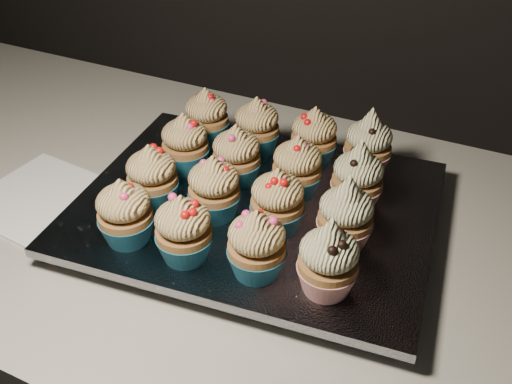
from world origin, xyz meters
The scene contains 20 objects.
worktop centered at (0.00, 1.70, 0.88)m, with size 2.44×0.64×0.04m, color beige.
napkin centered at (-0.21, 1.61, 0.90)m, with size 0.16×0.16×0.00m, color white.
baking_tray centered at (0.08, 1.69, 0.91)m, with size 0.40×0.31×0.02m, color black.
foil_lining centered at (0.08, 1.69, 0.93)m, with size 0.44×0.34×0.01m, color silver.
cupcake_0 centered at (-0.02, 1.56, 0.97)m, with size 0.06×0.06×0.08m.
cupcake_1 centered at (0.05, 1.57, 0.97)m, with size 0.06×0.06×0.08m.
cupcake_2 centered at (0.13, 1.58, 0.97)m, with size 0.06×0.06×0.08m.
cupcake_3 centered at (0.21, 1.59, 0.97)m, with size 0.06×0.06×0.10m.
cupcake_4 centered at (-0.03, 1.63, 0.97)m, with size 0.06×0.06×0.08m.
cupcake_5 centered at (0.05, 1.65, 0.97)m, with size 0.06×0.06×0.08m.
cupcake_6 centered at (0.12, 1.66, 0.97)m, with size 0.06×0.06×0.08m.
cupcake_7 centered at (0.20, 1.66, 0.97)m, with size 0.06×0.06×0.10m.
cupcake_8 centered at (-0.04, 1.72, 0.97)m, with size 0.06×0.06×0.08m.
cupcake_9 centered at (0.04, 1.72, 0.97)m, with size 0.06×0.06×0.08m.
cupcake_10 centered at (0.12, 1.73, 0.97)m, with size 0.06×0.06×0.08m.
cupcake_11 centered at (0.19, 1.74, 0.97)m, with size 0.06×0.06×0.10m.
cupcake_12 centered at (-0.05, 1.79, 0.97)m, with size 0.06×0.06×0.08m.
cupcake_13 centered at (0.03, 1.80, 0.97)m, with size 0.06×0.06×0.08m.
cupcake_14 centered at (0.11, 1.81, 0.97)m, with size 0.06×0.06×0.08m.
cupcake_15 centered at (0.18, 1.82, 0.97)m, with size 0.06×0.06×0.10m.
Camera 1 is at (0.32, 1.18, 1.37)m, focal length 40.00 mm.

